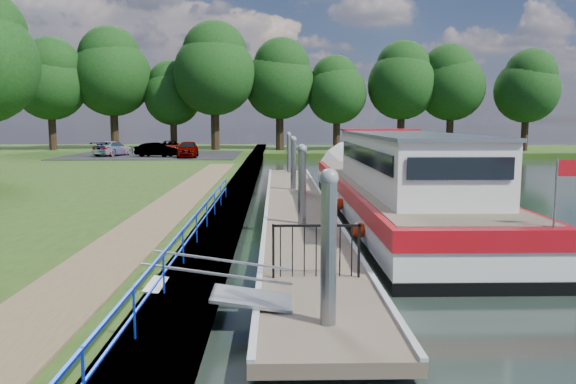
{
  "coord_description": "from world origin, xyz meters",
  "views": [
    {
      "loc": [
        -0.85,
        -9.29,
        3.7
      ],
      "look_at": [
        -0.45,
        8.67,
        1.4
      ],
      "focal_mm": 35.0,
      "sensor_mm": 36.0,
      "label": 1
    }
  ],
  "objects_px": {
    "barge": "(389,187)",
    "car_a": "(188,149)",
    "car_d": "(170,147)",
    "car_c": "(113,148)",
    "car_b": "(156,150)",
    "pontoon": "(297,208)"
  },
  "relations": [
    {
      "from": "barge",
      "to": "car_a",
      "type": "bearing_deg",
      "value": 116.97
    },
    {
      "from": "barge",
      "to": "car_d",
      "type": "xyz_separation_m",
      "value": [
        -13.73,
        27.61,
        0.29
      ]
    },
    {
      "from": "car_c",
      "to": "car_d",
      "type": "distance_m",
      "value": 5.21
    },
    {
      "from": "car_b",
      "to": "car_d",
      "type": "relative_size",
      "value": 0.86
    },
    {
      "from": "pontoon",
      "to": "car_a",
      "type": "distance_m",
      "value": 23.05
    },
    {
      "from": "car_b",
      "to": "car_d",
      "type": "xyz_separation_m",
      "value": [
        0.14,
        4.84,
        -0.01
      ]
    },
    {
      "from": "barge",
      "to": "car_b",
      "type": "relative_size",
      "value": 6.33
    },
    {
      "from": "car_b",
      "to": "barge",
      "type": "bearing_deg",
      "value": -131.39
    },
    {
      "from": "pontoon",
      "to": "car_d",
      "type": "height_order",
      "value": "car_d"
    },
    {
      "from": "car_d",
      "to": "car_b",
      "type": "bearing_deg",
      "value": -98.02
    },
    {
      "from": "car_c",
      "to": "pontoon",
      "type": "bearing_deg",
      "value": 138.97
    },
    {
      "from": "car_d",
      "to": "pontoon",
      "type": "bearing_deg",
      "value": -75.9
    },
    {
      "from": "pontoon",
      "to": "barge",
      "type": "bearing_deg",
      "value": -8.01
    },
    {
      "from": "car_c",
      "to": "car_b",
      "type": "bearing_deg",
      "value": 177.75
    },
    {
      "from": "barge",
      "to": "car_c",
      "type": "relative_size",
      "value": 5.19
    },
    {
      "from": "car_b",
      "to": "pontoon",
      "type": "bearing_deg",
      "value": -137.97
    },
    {
      "from": "car_a",
      "to": "car_c",
      "type": "distance_m",
      "value": 6.67
    },
    {
      "from": "barge",
      "to": "car_d",
      "type": "distance_m",
      "value": 30.84
    },
    {
      "from": "barge",
      "to": "pontoon",
      "type": "bearing_deg",
      "value": 171.99
    },
    {
      "from": "pontoon",
      "to": "car_c",
      "type": "xyz_separation_m",
      "value": [
        -14.07,
        23.69,
        1.24
      ]
    },
    {
      "from": "car_c",
      "to": "car_a",
      "type": "bearing_deg",
      "value": -179.15
    },
    {
      "from": "barge",
      "to": "car_c",
      "type": "height_order",
      "value": "barge"
    }
  ]
}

